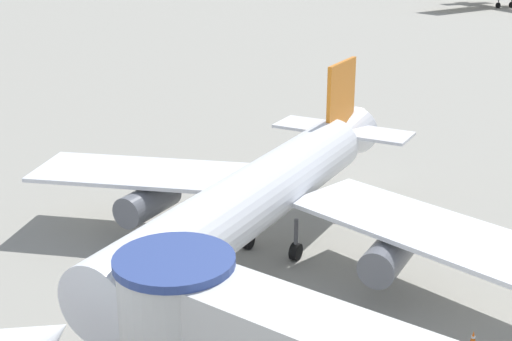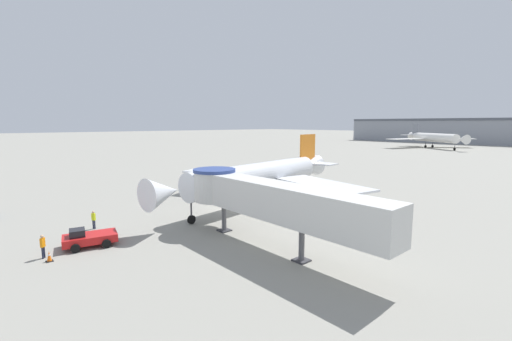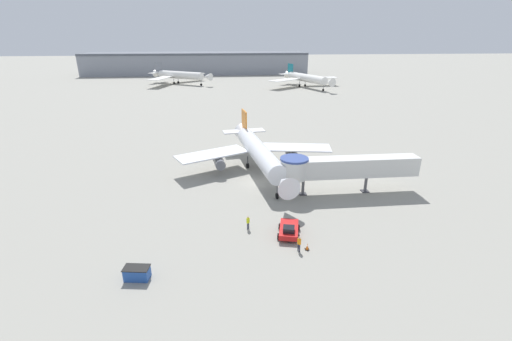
# 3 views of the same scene
# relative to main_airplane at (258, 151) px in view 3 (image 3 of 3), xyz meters

# --- Properties ---
(ground_plane) EXTENTS (800.00, 800.00, 0.00)m
(ground_plane) POSITION_rel_main_airplane_xyz_m (-1.04, -4.84, -3.66)
(ground_plane) COLOR gray
(main_airplane) EXTENTS (28.24, 29.89, 8.58)m
(main_airplane) POSITION_rel_main_airplane_xyz_m (0.00, 0.00, 0.00)
(main_airplane) COLOR silver
(main_airplane) RESTS_ON ground_plane
(jet_bridge) EXTENTS (20.65, 4.10, 5.83)m
(jet_bridge) POSITION_rel_main_airplane_xyz_m (11.02, -10.06, 0.50)
(jet_bridge) COLOR silver
(jet_bridge) RESTS_ON ground_plane
(pushback_tug_red) EXTENTS (3.19, 4.53, 1.57)m
(pushback_tug_red) POSITION_rel_main_airplane_xyz_m (1.36, -20.89, -2.94)
(pushback_tug_red) COLOR red
(pushback_tug_red) RESTS_ON ground_plane
(service_container_blue) EXTENTS (2.65, 1.69, 1.32)m
(service_container_blue) POSITION_rel_main_airplane_xyz_m (-14.87, -27.10, -2.99)
(service_container_blue) COLOR #234C9E
(service_container_blue) RESTS_ON ground_plane
(traffic_cone_starboard_wing) EXTENTS (0.46, 0.46, 0.76)m
(traffic_cone_starboard_wing) POSITION_rel_main_airplane_xyz_m (11.24, -0.30, -3.29)
(traffic_cone_starboard_wing) COLOR black
(traffic_cone_starboard_wing) RESTS_ON ground_plane
(traffic_cone_apron_front) EXTENTS (0.48, 0.48, 0.79)m
(traffic_cone_apron_front) POSITION_rel_main_airplane_xyz_m (2.80, -24.08, -3.28)
(traffic_cone_apron_front) COLOR black
(traffic_cone_apron_front) RESTS_ON ground_plane
(ground_crew_marshaller) EXTENTS (0.40, 0.35, 1.79)m
(ground_crew_marshaller) POSITION_rel_main_airplane_xyz_m (-3.35, -19.07, -2.62)
(ground_crew_marshaller) COLOR #1E2338
(ground_crew_marshaller) RESTS_ON ground_plane
(ground_crew_wing_walker) EXTENTS (0.40, 0.39, 1.84)m
(ground_crew_wing_walker) POSITION_rel_main_airplane_xyz_m (1.81, -24.27, -2.60)
(ground_crew_wing_walker) COLOR #1E2338
(ground_crew_wing_walker) RESTS_ON ground_plane
(background_jet_gray_tail) EXTENTS (32.08, 33.56, 9.86)m
(background_jet_gray_tail) POSITION_rel_main_airplane_xyz_m (-25.29, 120.12, 0.68)
(background_jet_gray_tail) COLOR white
(background_jet_gray_tail) RESTS_ON ground_plane
(background_jet_teal_tail) EXTENTS (34.74, 35.11, 9.67)m
(background_jet_teal_tail) POSITION_rel_main_airplane_xyz_m (33.42, 101.98, 0.61)
(background_jet_teal_tail) COLOR white
(background_jet_teal_tail) RESTS_ON ground_plane
(terminal_building) EXTENTS (133.97, 27.38, 12.68)m
(terminal_building) POSITION_rel_main_airplane_xyz_m (-18.78, 170.16, 2.70)
(terminal_building) COLOR gray
(terminal_building) RESTS_ON ground_plane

